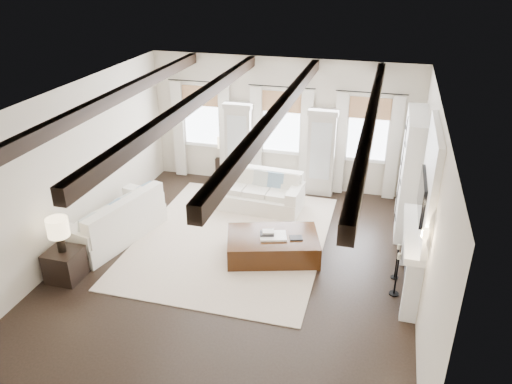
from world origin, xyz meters
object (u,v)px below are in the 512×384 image
(sofa_left, at_px, (116,222))
(sofa_back, at_px, (258,193))
(ottoman, at_px, (273,246))
(side_table_front, at_px, (65,265))
(side_table_back, at_px, (224,167))

(sofa_left, bearing_deg, sofa_back, 41.42)
(ottoman, distance_m, side_table_front, 3.84)
(ottoman, distance_m, side_table_back, 3.96)
(sofa_left, relative_size, ottoman, 1.38)
(ottoman, xyz_separation_m, side_table_back, (-2.10, 3.36, 0.05))
(ottoman, bearing_deg, side_table_front, -170.60)
(ottoman, relative_size, side_table_front, 3.00)
(sofa_left, bearing_deg, side_table_back, 71.99)
(sofa_back, bearing_deg, sofa_left, -138.58)
(sofa_left, xyz_separation_m, side_table_front, (-0.18, -1.49, -0.10))
(side_table_front, bearing_deg, sofa_left, 82.93)
(ottoman, height_order, side_table_back, side_table_back)
(ottoman, bearing_deg, sofa_back, 95.64)
(sofa_back, distance_m, side_table_back, 1.91)
(sofa_back, xyz_separation_m, side_table_back, (-1.29, 1.40, -0.07))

